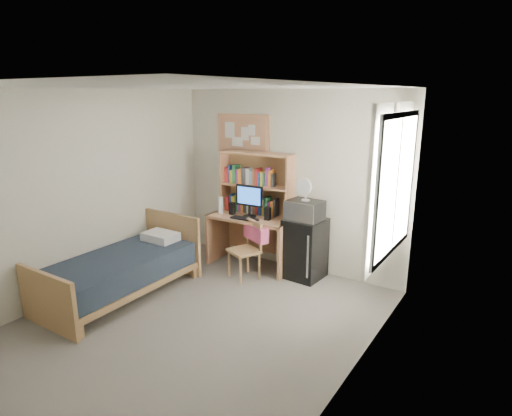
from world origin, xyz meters
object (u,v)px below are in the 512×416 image
Objects in this scene: speaker_left at (232,208)px; speaker_right at (268,214)px; desk_chair at (244,250)px; desk_fan at (306,190)px; mini_fridge at (305,248)px; bulletin_board at (243,136)px; microwave at (305,210)px; bed at (120,276)px; desk at (252,241)px; monitor at (249,202)px.

speaker_right is (0.60, 0.04, 0.00)m from speaker_left.
desk_fan is at bearing 58.86° from desk_chair.
bulletin_board is at bearing 171.90° from mini_fridge.
mini_fridge is at bearing 59.90° from desk_chair.
speaker_right is (-0.56, -0.10, 0.44)m from mini_fridge.
bed is at bearing -129.88° from microwave.
mini_fridge is 0.44× the size of bed.
desk is 1.51× the size of desk_chair.
bed is 4.23× the size of monitor.
desk_chair is 0.63m from speaker_right.
desk_chair is at bearing -73.06° from desk.
desk is at bearing -173.57° from microwave.
desk_chair reaches higher than desk.
mini_fridge is (0.86, 0.06, 0.04)m from desk.
mini_fridge is 1.87× the size of monitor.
bulletin_board is 3.30× the size of desk_fan.
desk_fan is at bearing -12.76° from bulletin_board.
monitor is 0.86m from microwave.
bed is 2.59m from microwave.
desk_fan is (1.15, 0.12, 0.40)m from speaker_left.
bulletin_board is 1.29m from speaker_right.
microwave reaches higher than speaker_right.
desk_chair is at bearing -55.24° from bulletin_board.
desk_fan is (-0.00, -0.02, 0.84)m from mini_fridge.
monitor is at bearing -90.00° from desk.
desk is at bearing -41.33° from bulletin_board.
desk_chair is (0.17, -0.44, 0.02)m from desk.
speaker_right is (0.14, 0.40, 0.46)m from desk_chair.
bed is 2.05m from monitor.
speaker_left reaches higher than bed.
desk_fan is at bearing 4.46° from speaker_right.
speaker_left reaches higher than mini_fridge.
bulletin_board is at bearing 148.62° from desk_chair.
desk_chair is at bearing -140.22° from mini_fridge.
speaker_right reaches higher than desk_chair.
speaker_left is at bearing -168.69° from desk.
speaker_right is at bearing 55.48° from bed.
bulletin_board is 1.05m from monitor.
desk is at bearing -172.25° from mini_fridge.
speaker_right is (1.16, 1.72, 0.61)m from bed.
microwave is at bearing 0.00° from desk_fan.
bed is 10.50× the size of speaker_right.
bed is at bearing -103.52° from bulletin_board.
desk_fan is (0.86, 0.04, 0.88)m from desk.
monitor is (-0.16, 0.38, 0.60)m from desk_chair.
bulletin_board is at bearing 95.47° from speaker_left.
speaker_right reaches higher than speaker_left.
bulletin_board is 1.41m from desk_fan.
bulletin_board reaches higher than monitor.
desk_fan reaches higher than speaker_left.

